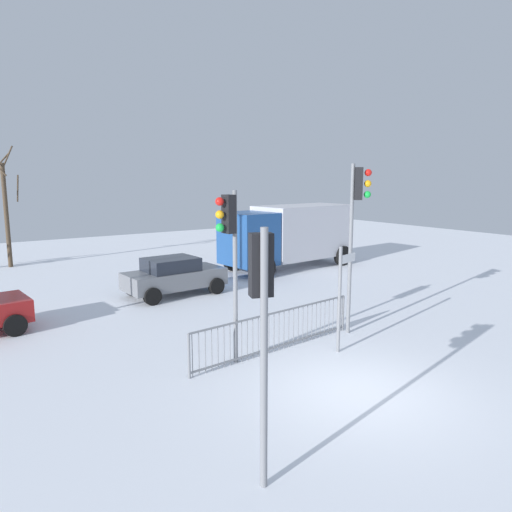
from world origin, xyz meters
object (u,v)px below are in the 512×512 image
(traffic_light_foreground_right, at_px, (230,238))
(car_grey_near, at_px, (174,276))
(delivery_truck, at_px, (290,233))
(traffic_light_rear_right, at_px, (261,298))
(direction_sign_post, at_px, (341,293))
(bare_tree_centre, at_px, (7,210))
(traffic_light_mid_left, at_px, (357,211))

(traffic_light_foreground_right, relative_size, car_grey_near, 1.08)
(car_grey_near, distance_m, delivery_truck, 7.42)
(traffic_light_foreground_right, bearing_deg, traffic_light_rear_right, 152.48)
(direction_sign_post, distance_m, bare_tree_centre, 18.85)
(traffic_light_mid_left, distance_m, traffic_light_rear_right, 7.40)
(bare_tree_centre, bearing_deg, car_grey_near, -66.35)
(direction_sign_post, height_order, car_grey_near, direction_sign_post)
(car_grey_near, xyz_separation_m, bare_tree_centre, (-4.39, 10.03, 2.09))
(direction_sign_post, height_order, bare_tree_centre, bare_tree_centre)
(direction_sign_post, relative_size, bare_tree_centre, 0.46)
(car_grey_near, height_order, bare_tree_centre, bare_tree_centre)
(traffic_light_foreground_right, height_order, car_grey_near, traffic_light_foreground_right)
(traffic_light_foreground_right, bearing_deg, bare_tree_centre, 6.93)
(direction_sign_post, bearing_deg, car_grey_near, 81.42)
(car_grey_near, bearing_deg, direction_sign_post, -86.00)
(traffic_light_foreground_right, relative_size, traffic_light_rear_right, 1.09)
(traffic_light_foreground_right, height_order, direction_sign_post, traffic_light_foreground_right)
(car_grey_near, distance_m, bare_tree_centre, 11.15)
(traffic_light_rear_right, distance_m, car_grey_near, 12.00)
(traffic_light_foreground_right, bearing_deg, traffic_light_mid_left, -92.78)
(delivery_truck, bearing_deg, traffic_light_rear_right, 44.99)
(direction_sign_post, xyz_separation_m, car_grey_near, (-1.06, 7.97, -0.80))
(car_grey_near, bearing_deg, bare_tree_centre, 110.10)
(traffic_light_rear_right, xyz_separation_m, car_grey_near, (3.71, 11.22, -2.06))
(car_grey_near, bearing_deg, traffic_light_rear_right, -111.84)
(traffic_light_rear_right, bearing_deg, traffic_light_foreground_right, 83.66)
(direction_sign_post, bearing_deg, bare_tree_centre, 90.71)
(direction_sign_post, relative_size, car_grey_near, 0.71)
(traffic_light_foreground_right, height_order, traffic_light_rear_right, traffic_light_foreground_right)
(traffic_light_foreground_right, bearing_deg, delivery_truck, -46.68)
(delivery_truck, relative_size, bare_tree_centre, 1.20)
(traffic_light_foreground_right, height_order, delivery_truck, traffic_light_foreground_right)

